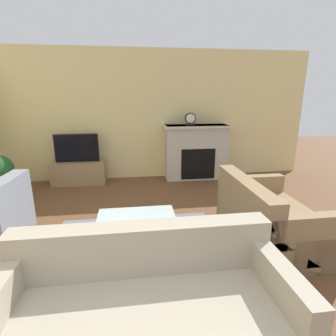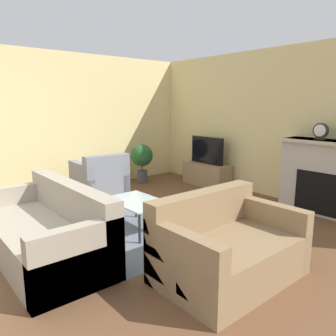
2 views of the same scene
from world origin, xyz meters
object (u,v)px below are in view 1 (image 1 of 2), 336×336
object	(u,v)px
couch_sectional	(146,312)
mantel_clock	(190,119)
coffee_table	(137,221)
couch_loveseat	(268,220)
tv	(77,148)

from	to	relation	value
couch_sectional	mantel_clock	size ratio (longest dim) A/B	7.86
couch_sectional	coffee_table	xyz separation A→B (m)	(-0.04, 1.27, 0.08)
couch_sectional	coffee_table	size ratio (longest dim) A/B	2.21
couch_loveseat	mantel_clock	size ratio (longest dim) A/B	5.55
mantel_clock	tv	bearing A→B (deg)	-178.27
couch_loveseat	mantel_clock	distance (m)	2.91
mantel_clock	couch_sectional	bearing A→B (deg)	-106.50
couch_loveseat	mantel_clock	bearing A→B (deg)	8.80
couch_loveseat	mantel_clock	xyz separation A→B (m)	(-0.42, 2.69, 1.01)
couch_sectional	mantel_clock	bearing A→B (deg)	73.50
mantel_clock	couch_loveseat	bearing A→B (deg)	-81.20
coffee_table	mantel_clock	size ratio (longest dim) A/B	3.56
tv	couch_loveseat	bearing A→B (deg)	-43.65
tv	couch_loveseat	xyz separation A→B (m)	(2.75, -2.62, -0.46)
couch_sectional	couch_loveseat	world-z (taller)	same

